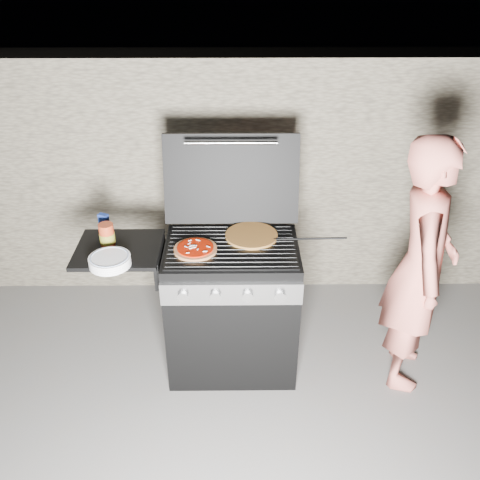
{
  "coord_description": "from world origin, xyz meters",
  "views": [
    {
      "loc": [
        0.02,
        -2.69,
        2.56
      ],
      "look_at": [
        0.05,
        0.0,
        0.95
      ],
      "focal_mm": 40.0,
      "sensor_mm": 36.0,
      "label": 1
    }
  ],
  "objects_px": {
    "gas_grill": "(193,307)",
    "sauce_jar": "(107,235)",
    "person": "(421,267)",
    "pizza_topped": "(195,249)"
  },
  "relations": [
    {
      "from": "sauce_jar",
      "to": "person",
      "type": "distance_m",
      "value": 1.86
    },
    {
      "from": "person",
      "to": "gas_grill",
      "type": "bearing_deg",
      "value": 99.65
    },
    {
      "from": "person",
      "to": "pizza_topped",
      "type": "bearing_deg",
      "value": 101.86
    },
    {
      "from": "sauce_jar",
      "to": "gas_grill",
      "type": "bearing_deg",
      "value": -4.13
    },
    {
      "from": "gas_grill",
      "to": "person",
      "type": "height_order",
      "value": "person"
    },
    {
      "from": "pizza_topped",
      "to": "person",
      "type": "bearing_deg",
      "value": -1.5
    },
    {
      "from": "gas_grill",
      "to": "pizza_topped",
      "type": "bearing_deg",
      "value": -53.57
    },
    {
      "from": "gas_grill",
      "to": "sauce_jar",
      "type": "xyz_separation_m",
      "value": [
        -0.49,
        0.04,
        0.52
      ]
    },
    {
      "from": "gas_grill",
      "to": "sauce_jar",
      "type": "distance_m",
      "value": 0.71
    },
    {
      "from": "gas_grill",
      "to": "pizza_topped",
      "type": "xyz_separation_m",
      "value": [
        0.04,
        -0.05,
        0.47
      ]
    }
  ]
}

